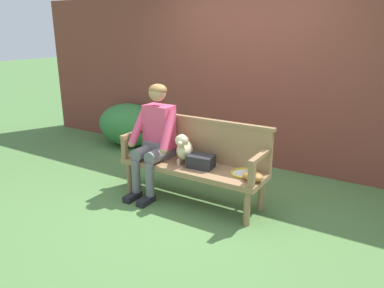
% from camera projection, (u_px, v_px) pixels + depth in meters
% --- Properties ---
extents(ground_plane, '(40.00, 40.00, 0.00)m').
position_uv_depth(ground_plane, '(192.00, 200.00, 4.29)').
color(ground_plane, '#4C753D').
extents(brick_garden_fence, '(8.00, 0.30, 2.39)m').
position_uv_depth(brick_garden_fence, '(253.00, 80.00, 5.28)').
color(brick_garden_fence, brown).
rests_on(brick_garden_fence, ground).
extents(hedge_bush_far_left, '(1.13, 0.81, 0.71)m').
position_uv_depth(hedge_bush_far_left, '(129.00, 125.00, 6.22)').
color(hedge_bush_far_left, '#337538').
rests_on(hedge_bush_far_left, ground).
extents(hedge_bush_mid_right, '(0.76, 0.57, 0.62)m').
position_uv_depth(hedge_bush_mid_right, '(126.00, 126.00, 6.35)').
color(hedge_bush_mid_right, '#194C1E').
rests_on(hedge_bush_mid_right, ground).
extents(garden_bench, '(1.69, 0.50, 0.43)m').
position_uv_depth(garden_bench, '(192.00, 170.00, 4.18)').
color(garden_bench, '#93704C').
rests_on(garden_bench, ground).
extents(bench_backrest, '(1.73, 0.06, 0.50)m').
position_uv_depth(bench_backrest, '(202.00, 139.00, 4.26)').
color(bench_backrest, '#93704C').
rests_on(bench_backrest, garden_bench).
extents(bench_armrest_left_end, '(0.06, 0.50, 0.28)m').
position_uv_depth(bench_armrest_left_end, '(131.00, 139.00, 4.43)').
color(bench_armrest_left_end, '#93704C').
rests_on(bench_armrest_left_end, garden_bench).
extents(bench_armrest_right_end, '(0.06, 0.50, 0.28)m').
position_uv_depth(bench_armrest_right_end, '(257.00, 164.00, 3.62)').
color(bench_armrest_right_end, '#93704C').
rests_on(bench_armrest_right_end, garden_bench).
extents(person_seated, '(0.56, 0.65, 1.30)m').
position_uv_depth(person_seated, '(155.00, 136.00, 4.32)').
color(person_seated, black).
rests_on(person_seated, ground).
extents(dog_on_bench, '(0.25, 0.37, 0.37)m').
position_uv_depth(dog_on_bench, '(184.00, 148.00, 4.14)').
color(dog_on_bench, beige).
rests_on(dog_on_bench, garden_bench).
extents(tennis_racket, '(0.35, 0.58, 0.03)m').
position_uv_depth(tennis_racket, '(246.00, 172.00, 3.93)').
color(tennis_racket, yellow).
rests_on(tennis_racket, garden_bench).
extents(baseball_glove, '(0.23, 0.18, 0.09)m').
position_uv_depth(baseball_glove, '(253.00, 177.00, 3.72)').
color(baseball_glove, '#9E6B2D').
rests_on(baseball_glove, garden_bench).
extents(sports_bag, '(0.30, 0.22, 0.14)m').
position_uv_depth(sports_bag, '(201.00, 161.00, 4.07)').
color(sports_bag, '#232328').
rests_on(sports_bag, garden_bench).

